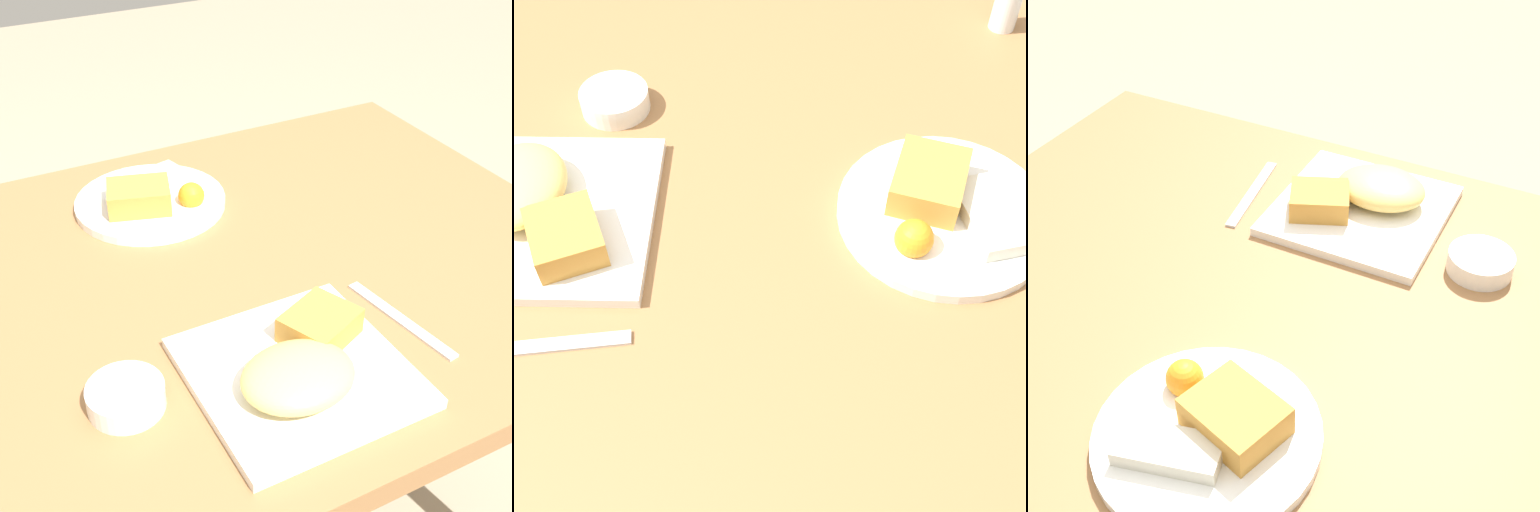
% 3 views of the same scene
% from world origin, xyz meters
% --- Properties ---
extents(dining_table, '(1.06, 0.84, 0.76)m').
position_xyz_m(dining_table, '(0.00, 0.00, 0.67)').
color(dining_table, olive).
rests_on(dining_table, ground_plane).
extents(plate_square_near, '(0.25, 0.25, 0.06)m').
position_xyz_m(plate_square_near, '(-0.05, -0.25, 0.78)').
color(plate_square_near, white).
rests_on(plate_square_near, dining_table).
extents(plate_oval_far, '(0.25, 0.25, 0.05)m').
position_xyz_m(plate_oval_far, '(-0.07, 0.22, 0.77)').
color(plate_oval_far, white).
rests_on(plate_oval_far, dining_table).
extents(sauce_ramekin, '(0.09, 0.09, 0.03)m').
position_xyz_m(sauce_ramekin, '(-0.25, -0.19, 0.77)').
color(sauce_ramekin, white).
rests_on(sauce_ramekin, dining_table).
extents(butter_knife, '(0.04, 0.19, 0.00)m').
position_xyz_m(butter_knife, '(0.12, -0.21, 0.76)').
color(butter_knife, silver).
rests_on(butter_knife, dining_table).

